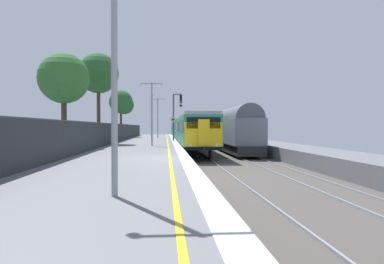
{
  "coord_description": "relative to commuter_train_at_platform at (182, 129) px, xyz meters",
  "views": [
    {
      "loc": [
        -0.55,
        -17.26,
        1.53
      ],
      "look_at": [
        1.26,
        6.88,
        1.18
      ],
      "focal_mm": 32.89,
      "sensor_mm": 36.0,
      "label": 1
    }
  ],
  "objects": [
    {
      "name": "background_tree_left",
      "position": [
        -9.25,
        -1.41,
        3.91
      ],
      "size": [
        3.71,
        3.62,
        7.13
      ],
      "color": "#473323",
      "rests_on": "ground"
    },
    {
      "name": "speed_limit_sign",
      "position": [
        -1.85,
        -17.66,
        0.42
      ],
      "size": [
        0.59,
        0.08,
        2.65
      ],
      "color": "#59595B",
      "rests_on": "ground"
    },
    {
      "name": "platform_lamp_near",
      "position": [
        -3.77,
        -47.71,
        2.09
      ],
      "size": [
        2.0,
        0.2,
        5.69
      ],
      "color": "#93999E",
      "rests_on": "ground"
    },
    {
      "name": "signal_gantry",
      "position": [
        -1.49,
        -14.91,
        2.07
      ],
      "size": [
        1.1,
        0.24,
        5.36
      ],
      "color": "#47474C",
      "rests_on": "ground"
    },
    {
      "name": "freight_train_adjacent_track",
      "position": [
        4.0,
        -1.37,
        0.11
      ],
      "size": [
        2.6,
        55.39,
        4.36
      ],
      "color": "#232326",
      "rests_on": "ground"
    },
    {
      "name": "commuter_train_at_platform",
      "position": [
        0.0,
        0.0,
        0.0
      ],
      "size": [
        2.83,
        62.68,
        3.81
      ],
      "color": "#2D846B",
      "rests_on": "ground"
    },
    {
      "name": "platform_lamp_far",
      "position": [
        -3.77,
        -5.55,
        2.03
      ],
      "size": [
        2.0,
        0.2,
        5.59
      ],
      "color": "#93999E",
      "rests_on": "ground"
    },
    {
      "name": "background_tree_centre",
      "position": [
        -8.93,
        -22.36,
        5.11
      ],
      "size": [
        3.73,
        3.73,
        8.38
      ],
      "color": "#473323",
      "rests_on": "ground"
    },
    {
      "name": "platform_back_fence",
      "position": [
        -7.55,
        -38.26,
        -0.29
      ],
      "size": [
        0.07,
        99.0,
        1.87
      ],
      "color": "#282B2D",
      "rests_on": "ground"
    },
    {
      "name": "background_tree_right",
      "position": [
        -10.13,
        -28.67,
        3.76
      ],
      "size": [
        3.77,
        3.77,
        7.06
      ],
      "color": "#473323",
      "rests_on": "ground"
    },
    {
      "name": "platform_lamp_mid",
      "position": [
        -3.77,
        -26.63,
        1.82
      ],
      "size": [
        2.0,
        0.2,
        5.18
      ],
      "color": "#93999E",
      "rests_on": "ground"
    },
    {
      "name": "ground",
      "position": [
        0.54,
        -38.26,
        -1.88
      ],
      "size": [
        17.4,
        110.0,
        1.21
      ],
      "color": "slate"
    }
  ]
}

